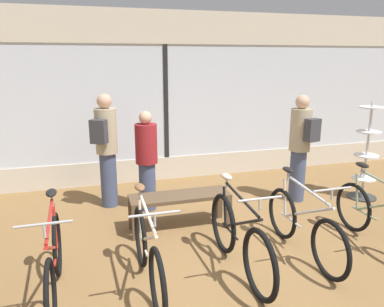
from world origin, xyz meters
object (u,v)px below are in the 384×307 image
Objects in this scene: bicycle_center at (239,239)px; customer_near_rack at (106,147)px; bicycle_left at (148,254)px; bicycle_right at (303,226)px; customer_by_window at (300,145)px; bicycle_far_left at (54,264)px; display_bench at (180,201)px; customer_mid_floor at (147,159)px; accessory_rack at (366,159)px; bicycle_far_right at (380,218)px.

customer_near_rack is at bearing 117.61° from bicycle_center.
bicycle_right is at bearing 4.12° from bicycle_left.
bicycle_right is at bearing -119.95° from customer_by_window.
bicycle_left is at bearing -3.91° from bicycle_far_left.
customer_mid_floor is at bearing 111.34° from display_bench.
customer_near_rack reaches higher than customer_mid_floor.
bicycle_right is (1.92, 0.14, -0.01)m from bicycle_left.
bicycle_far_left reaches higher than bicycle_left.
accessory_rack is (2.97, 1.52, 0.29)m from bicycle_center.
display_bench is 0.77× the size of customer_near_rack.
customer_mid_floor reaches higher than display_bench.
bicycle_left is at bearing -178.92° from bicycle_far_right.
bicycle_far_right is 2.60m from display_bench.
bicycle_center reaches higher than bicycle_far_left.
bicycle_center is at bearing -74.48° from display_bench.
bicycle_left is at bearing -175.88° from bicycle_right.
bicycle_far_right is 0.94× the size of customer_by_window.
bicycle_far_right is at bearing -28.23° from display_bench.
bicycle_center is 1.10× the size of customer_mid_floor.
bicycle_far_right reaches higher than display_bench.
customer_by_window is at bearing 93.91° from bicycle_far_right.
customer_by_window is at bearing 169.29° from accessory_rack.
customer_near_rack is 1.16× the size of customer_mid_floor.
bicycle_left reaches higher than display_bench.
customer_near_rack reaches higher than bicycle_far_right.
display_bench is 0.96m from customer_mid_floor.
customer_near_rack is (-3.19, 2.35, 0.61)m from bicycle_far_right.
bicycle_right is 0.95× the size of customer_by_window.
bicycle_far_right reaches higher than bicycle_right.
display_bench is (-1.24, 1.15, 0.03)m from bicycle_right.
customer_near_rack is at bearing 151.70° from customer_mid_floor.
customer_near_rack is at bearing 133.26° from bicycle_right.
bicycle_center is (1.95, -0.04, 0.00)m from bicycle_far_left.
bicycle_center is 1.24× the size of display_bench.
bicycle_far_right is 1.81m from customer_by_window.
customer_by_window is at bearing -11.93° from customer_near_rack.
customer_by_window is 2.52m from customer_mid_floor.
customer_near_rack is 0.68m from customer_mid_floor.
customer_near_rack reaches higher than bicycle_center.
display_bench is at bearing 37.49° from bicycle_far_left.
bicycle_left is 2.17m from customer_mid_floor.
accessory_rack is at bearing 27.09° from bicycle_center.
accessory_rack is (4.00, 1.54, 0.30)m from bicycle_left.
accessory_rack is 0.94× the size of customer_by_window.
customer_by_window is at bearing 12.30° from display_bench.
accessory_rack reaches higher than bicycle_right.
accessory_rack is at bearing 16.76° from bicycle_far_left.
bicycle_right is 2.53m from accessory_rack.
display_bench is (1.60, 1.22, 0.01)m from bicycle_far_left.
bicycle_far_left is at bearing -142.51° from display_bench.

